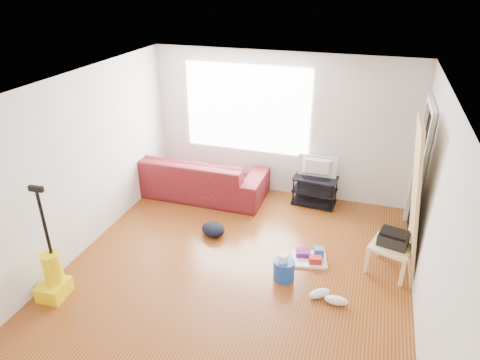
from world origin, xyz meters
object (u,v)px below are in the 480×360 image
(side_table, at_px, (392,248))
(bucket, at_px, (283,278))
(backpack, at_px, (213,235))
(tv_stand, at_px, (315,190))
(sofa, at_px, (197,193))
(vacuum, at_px, (53,277))
(cleaning_tray, at_px, (310,257))

(side_table, xyz_separation_m, bucket, (-1.31, -0.60, -0.35))
(bucket, height_order, backpack, bucket)
(tv_stand, bearing_deg, backpack, -127.15)
(sofa, xyz_separation_m, bucket, (2.01, -1.86, 0.00))
(bucket, xyz_separation_m, vacuum, (-2.64, -1.17, 0.28))
(sofa, distance_m, bucket, 2.74)
(tv_stand, height_order, backpack, tv_stand)
(tv_stand, xyz_separation_m, side_table, (1.24, -1.53, 0.09))
(cleaning_tray, xyz_separation_m, vacuum, (-2.91, -1.66, 0.23))
(sofa, xyz_separation_m, tv_stand, (2.08, 0.27, 0.26))
(backpack, bearing_deg, tv_stand, 65.74)
(sofa, relative_size, bucket, 8.89)
(side_table, height_order, vacuum, vacuum)
(sofa, xyz_separation_m, cleaning_tray, (2.29, -1.36, 0.05))
(tv_stand, distance_m, backpack, 1.98)
(sofa, bearing_deg, vacuum, 78.28)
(sofa, relative_size, side_table, 3.86)
(cleaning_tray, height_order, backpack, cleaning_tray)
(bucket, relative_size, backpack, 0.74)
(tv_stand, relative_size, side_table, 1.18)
(vacuum, bearing_deg, sofa, 74.40)
(side_table, height_order, bucket, side_table)
(sofa, height_order, bucket, sofa)
(side_table, bearing_deg, bucket, -155.26)
(sofa, xyz_separation_m, side_table, (3.32, -1.26, 0.35))
(vacuum, bearing_deg, tv_stand, 46.73)
(sofa, height_order, cleaning_tray, sofa)
(backpack, xyz_separation_m, vacuum, (-1.40, -1.84, 0.28))
(tv_stand, relative_size, cleaning_tray, 1.39)
(backpack, bearing_deg, side_table, 16.17)
(bucket, distance_m, cleaning_tray, 0.57)
(vacuum, bearing_deg, bucket, 19.96)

